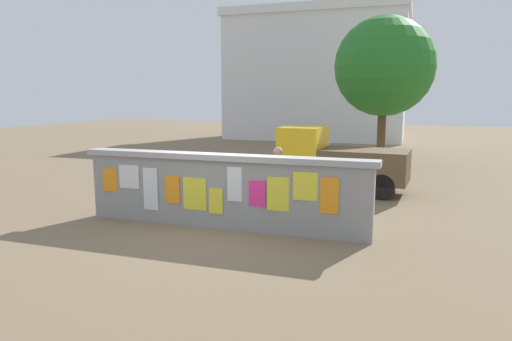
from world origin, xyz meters
TOP-DOWN VIEW (x-y plane):
  - ground at (0.00, 8.00)m, footprint 60.00×60.00m
  - poster_wall at (-0.00, -0.00)m, footprint 6.38×0.42m
  - auto_rickshaw_truck at (1.64, 4.57)m, footprint 3.71×1.78m
  - motorcycle at (-0.98, 1.52)m, footprint 1.89×0.58m
  - bicycle_near at (-1.96, 4.40)m, footprint 1.67×0.55m
  - person_walking at (0.87, 1.16)m, footprint 0.41×0.41m
  - tree_roadside at (2.52, 10.11)m, footprint 3.82×3.82m
  - building_background at (-2.38, 21.10)m, footprint 11.30×5.46m

SIDE VIEW (x-z plane):
  - ground at x=0.00m, z-range 0.00..0.00m
  - bicycle_near at x=-1.96m, z-range -0.11..0.84m
  - motorcycle at x=-0.98m, z-range 0.03..0.90m
  - poster_wall at x=0.00m, z-range 0.02..1.58m
  - auto_rickshaw_truck at x=1.64m, z-range -0.02..1.83m
  - person_walking at x=0.87m, z-range 0.18..1.80m
  - tree_roadside at x=2.52m, z-range 0.97..6.75m
  - building_background at x=-2.38m, z-range 0.02..8.14m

